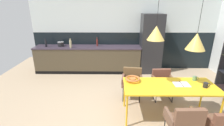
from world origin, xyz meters
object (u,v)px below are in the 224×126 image
object	(u,v)px
fruit_bowl	(133,79)
cooking_pot	(61,44)
bottle_spice_small	(97,42)
armchair_far_side	(222,123)
mug_wide_latte	(195,78)
bottle_wine_green	(70,44)
pendant_lamp_over_table_far	(196,42)
open_book	(181,84)
pendant_lamp_over_table_near	(156,33)
refrigerator_column	(151,44)
armchair_corner_seat	(185,121)
mug_short_terracotta	(206,85)
armchair_by_stool	(162,80)
armchair_head_of_table	(132,79)
dining_table	(170,87)
bottle_vinegar_dark	(46,43)

from	to	relation	value
fruit_bowl	cooking_pot	distance (m)	3.22
cooking_pot	bottle_spice_small	distance (m)	1.24
armchair_far_side	mug_wide_latte	xyz separation A→B (m)	(0.00, 1.04, 0.28)
mug_wide_latte	cooking_pot	size ratio (longest dim) A/B	0.63
bottle_wine_green	pendant_lamp_over_table_far	size ratio (longest dim) A/B	0.26
open_book	mug_wide_latte	xyz separation A→B (m)	(0.35, 0.20, 0.04)
pendant_lamp_over_table_near	open_book	bearing A→B (deg)	1.45
armchair_far_side	refrigerator_column	bearing A→B (deg)	98.15
armchair_corner_seat	mug_short_terracotta	bearing A→B (deg)	45.30
mug_wide_latte	pendant_lamp_over_table_far	world-z (taller)	pendant_lamp_over_table_far
open_book	cooking_pot	size ratio (longest dim) A/B	1.45
open_book	mug_short_terracotta	size ratio (longest dim) A/B	2.26
pendant_lamp_over_table_near	bottle_wine_green	bearing A→B (deg)	133.18
armchair_by_stool	armchair_corner_seat	xyz separation A→B (m)	(-0.08, -1.55, 0.03)
open_book	mug_wide_latte	size ratio (longest dim) A/B	2.32
bottle_spice_small	cooking_pot	bearing A→B (deg)	-177.29
refrigerator_column	armchair_head_of_table	size ratio (longest dim) A/B	2.63
bottle_wine_green	armchair_by_stool	bearing A→B (deg)	-31.05
armchair_by_stool	bottle_wine_green	size ratio (longest dim) A/B	2.37
mug_short_terracotta	armchair_by_stool	bearing A→B (deg)	124.10
armchair_far_side	cooking_pot	xyz separation A→B (m)	(-3.52, 3.33, 0.48)
dining_table	armchair_head_of_table	distance (m)	1.04
armchair_corner_seat	open_book	distance (m)	0.88
fruit_bowl	cooking_pot	world-z (taller)	cooking_pot
armchair_far_side	dining_table	bearing A→B (deg)	126.35
pendant_lamp_over_table_near	bottle_vinegar_dark	bearing A→B (deg)	141.53
pendant_lamp_over_table_far	armchair_by_stool	bearing A→B (deg)	110.23
cooking_pot	bottle_vinegar_dark	size ratio (longest dim) A/B	0.75
mug_short_terracotta	cooking_pot	distance (m)	4.44
open_book	armchair_by_stool	bearing A→B (deg)	102.01
mug_short_terracotta	armchair_head_of_table	bearing A→B (deg)	146.89
refrigerator_column	cooking_pot	size ratio (longest dim) A/B	9.45
armchair_head_of_table	bottle_wine_green	xyz separation A→B (m)	(-1.89, 1.57, 0.53)
armchair_corner_seat	bottle_wine_green	world-z (taller)	bottle_wine_green
bottle_wine_green	bottle_vinegar_dark	world-z (taller)	bottle_wine_green
armchair_corner_seat	pendant_lamp_over_table_far	bearing A→B (deg)	63.38
mug_wide_latte	bottle_vinegar_dark	size ratio (longest dim) A/B	0.47
cooking_pot	armchair_corner_seat	bearing A→B (deg)	-48.41
bottle_spice_small	pendant_lamp_over_table_far	size ratio (longest dim) A/B	0.26
cooking_pot	armchair_far_side	bearing A→B (deg)	-43.43
open_book	armchair_head_of_table	bearing A→B (deg)	140.56
bottle_spice_small	pendant_lamp_over_table_near	bearing A→B (deg)	-62.62
cooking_pot	bottle_vinegar_dark	bearing A→B (deg)	-168.93
armchair_corner_seat	pendant_lamp_over_table_far	size ratio (longest dim) A/B	0.70
dining_table	armchair_by_stool	world-z (taller)	dining_table
open_book	refrigerator_column	bearing A→B (deg)	92.51
armchair_corner_seat	open_book	bearing A→B (deg)	72.10
mug_short_terracotta	bottle_spice_small	bearing A→B (deg)	131.40
armchair_head_of_table	pendant_lamp_over_table_near	size ratio (longest dim) A/B	0.77
fruit_bowl	pendant_lamp_over_table_near	xyz separation A→B (m)	(0.36, -0.17, 0.98)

